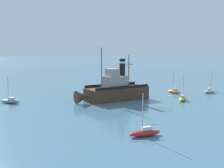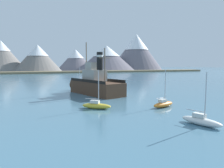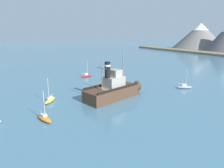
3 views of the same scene
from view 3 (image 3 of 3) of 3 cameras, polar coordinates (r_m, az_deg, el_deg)
ground_plane at (r=40.95m, az=-1.28°, el=-4.47°), size 600.00×600.00×0.00m
old_tugboat at (r=41.41m, az=0.57°, el=-1.60°), size 7.71×14.76×9.90m
sailboat_yellow at (r=41.27m, az=-17.29°, el=-4.37°), size 3.68×3.19×4.90m
sailboat_grey at (r=51.94m, az=20.04°, el=-0.77°), size 2.62×3.91×4.90m
sailboat_red at (r=62.21m, az=-7.28°, el=2.40°), size 1.43×3.88×4.90m
sailboat_orange at (r=33.11m, az=-18.74°, el=-9.19°), size 3.95×2.19×4.90m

